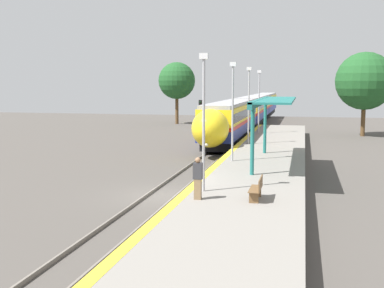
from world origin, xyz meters
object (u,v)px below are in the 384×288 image
person_waiting (198,178)px  lamppost_near (204,114)px  platform_bench (257,188)px  train (252,109)px  railway_signal (200,118)px  lamppost_far (249,101)px  lamppost_mid (233,105)px  lamppost_farthest (259,98)px

person_waiting → lamppost_near: size_ratio=0.29×
platform_bench → train: bearing=96.4°
train → person_waiting: size_ratio=35.79×
person_waiting → railway_signal: railway_signal is taller
lamppost_near → railway_signal: bearing=102.5°
lamppost_near → lamppost_far: same height
train → lamppost_near: (2.49, -42.59, 1.99)m
lamppost_mid → lamppost_far: 8.32m
person_waiting → lamppost_mid: size_ratio=0.29×
person_waiting → lamppost_farthest: 26.58m
train → lamppost_far: bearing=-84.5°
lamppost_near → train: bearing=93.3°
railway_signal → lamppost_near: size_ratio=0.70×
person_waiting → lamppost_farthest: size_ratio=0.29×
lamppost_farthest → person_waiting: bearing=-89.8°
railway_signal → lamppost_mid: 13.86m
person_waiting → lamppost_far: 18.31m
railway_signal → lamppost_near: (4.71, -21.25, 1.68)m
platform_bench → lamppost_near: bearing=156.2°
platform_bench → person_waiting: person_waiting is taller
train → railway_signal: railway_signal is taller
lamppost_near → lamppost_mid: (0.00, 8.32, 0.00)m
platform_bench → lamppost_far: 18.08m
railway_signal → lamppost_farthest: bearing=38.3°
platform_bench → railway_signal: (-7.09, 22.30, 1.14)m
lamppost_farthest → lamppost_near: bearing=-90.0°
lamppost_mid → lamppost_farthest: 16.65m
lamppost_far → lamppost_farthest: bearing=90.0°
lamppost_mid → railway_signal: bearing=110.0°
person_waiting → lamppost_mid: (-0.08, 9.83, 2.42)m
lamppost_near → lamppost_farthest: size_ratio=1.00×
platform_bench → lamppost_near: size_ratio=0.26×
person_waiting → lamppost_far: (-0.08, 18.15, 2.42)m
lamppost_farthest → railway_signal: bearing=-141.7°
train → platform_bench: bearing=-83.6°
lamppost_mid → lamppost_farthest: size_ratio=1.00×
train → lamppost_farthest: size_ratio=10.39×
railway_signal → platform_bench: bearing=-72.4°
lamppost_mid → train: bearing=94.1°
train → person_waiting: (2.57, -44.10, -0.42)m
person_waiting → lamppost_farthest: bearing=90.2°
lamppost_mid → platform_bench: bearing=-75.8°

